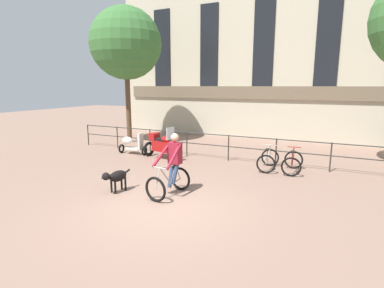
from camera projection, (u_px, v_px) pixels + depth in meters
The scene contains 10 objects.
ground_plane at pixel (161, 206), 7.54m from camera, with size 60.00×60.00×0.00m, color #846656.
canal_railing at pixel (229, 143), 12.00m from camera, with size 15.05×0.05×1.05m.
building_facade at pixel (264, 57), 16.39m from camera, with size 18.00×0.72×9.10m.
cyclist_with_bike at pixel (171, 168), 8.23m from camera, with size 0.83×1.25×1.70m.
dog at pixel (116, 177), 8.44m from camera, with size 0.39×1.00×0.65m.
parked_motorcycle at pixel (162, 145), 12.37m from camera, with size 1.79×0.96×1.35m.
parked_bicycle_near_lamp at pixel (268, 160), 10.76m from camera, with size 0.72×1.15×0.86m.
parked_bicycle_mid_left at pixel (292, 162), 10.40m from camera, with size 0.71×1.14×0.86m.
parked_scooter at pixel (132, 144), 13.22m from camera, with size 1.30×0.46×0.96m.
tree_canalside_left at pixel (126, 44), 15.18m from camera, with size 3.63×3.63×6.90m.
Camera 1 is at (3.77, -6.06, 2.98)m, focal length 28.00 mm.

